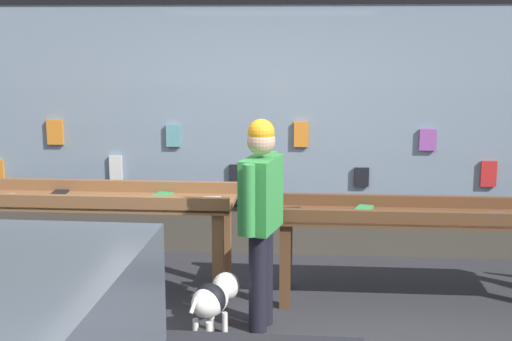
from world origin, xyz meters
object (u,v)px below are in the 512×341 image
Objects in this scene: display_table_left at (83,208)px; small_dog at (214,298)px; person_browsing at (261,209)px; display_table_right at (430,223)px.

display_table_left reaches higher than small_dog.
small_dog is at bearing -32.95° from display_table_left.
small_dog is (-0.35, -0.17, -0.66)m from person_browsing.
display_table_left is 4.89× the size of small_dog.
display_table_left is 1.71m from person_browsing.
display_table_right is (2.96, -0.00, -0.08)m from display_table_left.
small_dog is at bearing -155.15° from display_table_right.
display_table_left is 1.55m from small_dog.
small_dog is (1.23, -0.80, -0.48)m from display_table_left.
person_browsing is 3.05× the size of small_dog.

